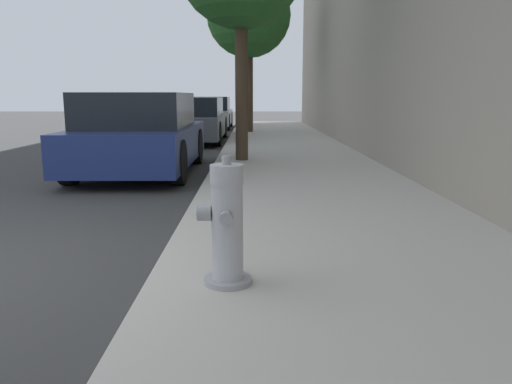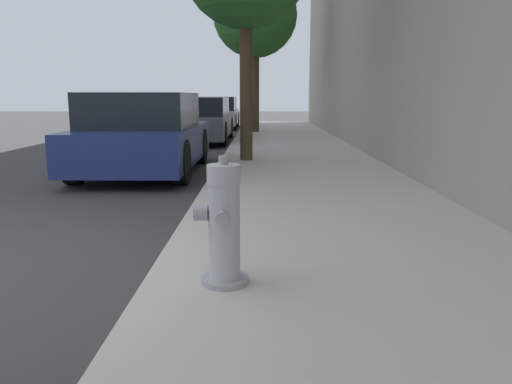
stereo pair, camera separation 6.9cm
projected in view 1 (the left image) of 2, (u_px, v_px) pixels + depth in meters
name	position (u px, v px, depth m)	size (l,w,h in m)	color
sidewalk_slab	(362.00, 273.00, 3.57)	(2.97, 40.00, 0.13)	#B7B2A8
fire_hydrant	(227.00, 226.00, 3.14)	(0.34, 0.35, 0.82)	#97979C
parked_car_near	(140.00, 135.00, 8.50)	(1.82, 3.89, 1.36)	navy
parked_car_mid	(194.00, 120.00, 14.45)	(1.72, 4.53, 1.27)	#4C5156
parked_car_far	(210.00, 113.00, 20.29)	(1.69, 3.83, 1.28)	#B7B7BC
street_tree_far	(249.00, 15.00, 16.11)	(2.73, 2.73, 5.14)	#423323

